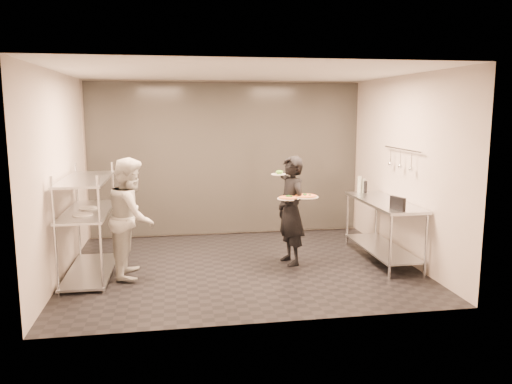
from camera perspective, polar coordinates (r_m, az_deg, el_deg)
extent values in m
cube|color=black|center=(7.45, -1.61, -8.49)|extent=(5.00, 4.00, 0.00)
cube|color=silver|center=(7.11, -1.71, 13.54)|extent=(5.00, 4.00, 0.00)
cube|color=beige|center=(9.12, -3.37, 3.81)|extent=(5.00, 0.00, 2.80)
cube|color=beige|center=(5.19, 1.33, -0.45)|extent=(5.00, 0.00, 2.80)
cube|color=beige|center=(7.25, -21.66, 1.70)|extent=(0.00, 4.00, 2.80)
cube|color=beige|center=(7.88, 16.69, 2.54)|extent=(0.00, 4.00, 2.80)
cube|color=silver|center=(9.09, -3.35, 3.79)|extent=(4.90, 0.04, 2.74)
cylinder|color=silver|center=(6.60, -22.03, -4.76)|extent=(0.04, 0.04, 1.50)
cylinder|color=silver|center=(8.08, -19.70, -2.13)|extent=(0.04, 0.04, 1.50)
cylinder|color=silver|center=(6.51, -17.37, -4.71)|extent=(0.04, 0.04, 1.50)
cylinder|color=silver|center=(8.00, -15.89, -2.04)|extent=(0.04, 0.04, 1.50)
cube|color=#B5BAC0|center=(7.47, -18.37, -8.53)|extent=(0.60, 1.60, 0.03)
cube|color=#B5BAC0|center=(7.26, -18.72, -2.12)|extent=(0.60, 1.60, 0.03)
cube|color=#B5BAC0|center=(7.19, -18.91, 1.40)|extent=(0.60, 1.60, 0.03)
cylinder|color=silver|center=(6.91, -19.19, -2.49)|extent=(0.26, 0.26, 0.01)
cylinder|color=silver|center=(7.35, -18.61, -1.78)|extent=(0.26, 0.26, 0.01)
cylinder|color=silver|center=(7.05, 15.13, -6.05)|extent=(0.04, 0.04, 0.90)
cylinder|color=silver|center=(8.59, 10.39, -3.10)|extent=(0.04, 0.04, 0.90)
cylinder|color=silver|center=(7.27, 18.88, -5.75)|extent=(0.04, 0.04, 0.90)
cylinder|color=silver|center=(8.78, 13.59, -2.94)|extent=(0.04, 0.04, 0.90)
cube|color=#B5BAC0|center=(7.98, 14.19, -6.21)|extent=(0.57, 1.71, 0.03)
cube|color=#B5BAC0|center=(7.82, 14.40, -1.12)|extent=(0.60, 1.80, 0.04)
cylinder|color=silver|center=(7.82, 16.39, 4.72)|extent=(0.02, 1.20, 0.02)
cylinder|color=silver|center=(7.51, 17.36, 3.50)|extent=(0.01, 0.01, 0.22)
sphere|color=silver|center=(7.53, 17.32, 2.51)|extent=(0.07, 0.07, 0.07)
cylinder|color=silver|center=(7.83, 16.22, 3.77)|extent=(0.01, 0.01, 0.22)
sphere|color=silver|center=(7.84, 16.17, 2.83)|extent=(0.07, 0.07, 0.07)
cylinder|color=silver|center=(8.14, 15.16, 4.02)|extent=(0.01, 0.01, 0.22)
sphere|color=silver|center=(8.15, 15.12, 3.11)|extent=(0.07, 0.07, 0.07)
imported|color=black|center=(7.41, 4.03, -2.14)|extent=(0.52, 0.66, 1.62)
imported|color=silver|center=(7.09, -14.04, -2.80)|extent=(0.65, 0.82, 1.65)
cylinder|color=silver|center=(7.13, 3.71, -0.77)|extent=(0.31, 0.31, 0.01)
cylinder|color=#A96D3D|center=(7.13, 3.71, -0.67)|extent=(0.27, 0.27, 0.02)
cylinder|color=#AC3317|center=(7.13, 3.71, -0.59)|extent=(0.24, 0.24, 0.01)
sphere|color=#195313|center=(7.12, 3.71, -0.53)|extent=(0.04, 0.04, 0.04)
cylinder|color=silver|center=(7.21, 5.73, -0.56)|extent=(0.35, 0.35, 0.01)
cylinder|color=#A96D3D|center=(7.20, 5.73, -0.47)|extent=(0.31, 0.31, 0.02)
cylinder|color=#AC3317|center=(7.20, 5.74, -0.39)|extent=(0.28, 0.28, 0.01)
sphere|color=#195313|center=(7.20, 5.74, -0.33)|extent=(0.04, 0.04, 0.04)
cylinder|color=silver|center=(7.58, 2.69, 2.03)|extent=(0.25, 0.25, 0.01)
ellipsoid|color=#2C6519|center=(7.58, 2.69, 2.29)|extent=(0.13, 0.13, 0.07)
cube|color=black|center=(7.10, 15.88, -1.29)|extent=(0.13, 0.27, 0.19)
cylinder|color=#929F91|center=(8.49, 11.76, 0.87)|extent=(0.08, 0.08, 0.27)
cylinder|color=#929F91|center=(8.52, 12.22, 0.72)|extent=(0.07, 0.07, 0.23)
cylinder|color=black|center=(8.46, 12.39, 0.56)|extent=(0.06, 0.06, 0.20)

